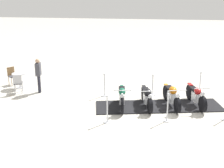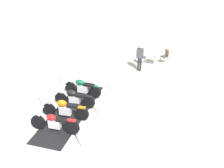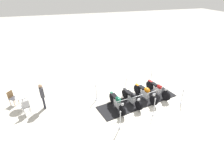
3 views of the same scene
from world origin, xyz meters
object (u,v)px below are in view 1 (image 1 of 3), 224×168
(stanchion_right_mid, at_px, (167,112))
(stanchion_left_rear, at_px, (200,87))
(stanchion_right_front, at_px, (107,113))
(motorcycle_forest, at_px, (122,97))
(cafe_table, at_px, (19,77))
(motorcycle_maroon, at_px, (196,96))
(motorcycle_black, at_px, (147,97))
(motorcycle_copper, at_px, (172,96))
(bystander_person, at_px, (38,72))
(stanchion_left_front, at_px, (104,88))
(stanchion_left_mid, at_px, (152,89))
(cafe_chair_near_table, at_px, (12,75))
(cafe_chair_across_table, at_px, (18,82))

(stanchion_right_mid, bearing_deg, stanchion_left_rear, 64.42)
(stanchion_right_front, bearing_deg, motorcycle_forest, 76.76)
(stanchion_left_rear, xyz_separation_m, cafe_table, (-9.02, -0.37, 0.23))
(stanchion_left_rear, bearing_deg, motorcycle_maroon, -102.57)
(motorcycle_maroon, distance_m, stanchion_right_mid, 2.19)
(motorcycle_black, distance_m, motorcycle_maroon, 2.15)
(motorcycle_copper, height_order, stanchion_right_mid, stanchion_right_mid)
(motorcycle_copper, distance_m, bystander_person, 6.45)
(stanchion_right_front, bearing_deg, cafe_table, 145.54)
(stanchion_left_front, height_order, cafe_table, stanchion_left_front)
(stanchion_left_mid, bearing_deg, cafe_chair_near_table, 175.30)
(motorcycle_maroon, distance_m, cafe_chair_across_table, 8.39)
(cafe_chair_near_table, bearing_deg, stanchion_left_rear, 37.25)
(motorcycle_maroon, bearing_deg, motorcycle_black, -91.97)
(motorcycle_copper, relative_size, stanchion_right_mid, 1.94)
(motorcycle_maroon, relative_size, bystander_person, 1.29)
(motorcycle_maroon, bearing_deg, motorcycle_forest, -92.15)
(stanchion_left_front, bearing_deg, bystander_person, 178.78)
(motorcycle_copper, xyz_separation_m, stanchion_right_mid, (-0.22, -1.55, -0.11))
(motorcycle_forest, xyz_separation_m, motorcycle_copper, (2.11, 0.44, -0.00))
(cafe_chair_across_table, bearing_deg, stanchion_right_front, -139.15)
(stanchion_left_mid, xyz_separation_m, cafe_chair_near_table, (-7.41, 0.61, 0.21))
(stanchion_right_mid, bearing_deg, motorcycle_maroon, 54.51)
(cafe_chair_near_table, bearing_deg, motorcycle_copper, 24.43)
(motorcycle_black, height_order, stanchion_right_front, stanchion_right_front)
(motorcycle_copper, height_order, motorcycle_maroon, motorcycle_maroon)
(bystander_person, bearing_deg, motorcycle_black, -22.68)
(motorcycle_maroon, xyz_separation_m, cafe_chair_near_table, (-9.30, 1.77, 0.06))
(cafe_chair_across_table, bearing_deg, stanchion_left_front, -106.95)
(motorcycle_black, bearing_deg, motorcycle_copper, 89.46)
(stanchion_left_rear, distance_m, stanchion_right_mid, 3.79)
(motorcycle_copper, height_order, stanchion_left_front, stanchion_left_front)
(stanchion_right_front, height_order, cafe_chair_across_table, stanchion_right_front)
(motorcycle_forest, height_order, stanchion_left_front, stanchion_left_front)
(cafe_table, bearing_deg, cafe_chair_across_table, -70.34)
(stanchion_left_rear, height_order, cafe_chair_near_table, stanchion_left_rear)
(motorcycle_black, bearing_deg, motorcycle_forest, -90.82)
(motorcycle_maroon, xyz_separation_m, stanchion_left_mid, (-1.89, 1.16, -0.15))
(motorcycle_forest, distance_m, stanchion_right_front, 1.63)
(stanchion_left_mid, height_order, bystander_person, bystander_person)
(stanchion_left_front, bearing_deg, stanchion_right_mid, -40.69)
(stanchion_left_front, height_order, bystander_person, bystander_person)
(stanchion_left_mid, relative_size, cafe_table, 1.34)
(motorcycle_black, distance_m, stanchion_left_front, 2.34)
(cafe_table, bearing_deg, stanchion_left_rear, 2.37)
(motorcycle_copper, bearing_deg, cafe_chair_across_table, -110.77)
(motorcycle_copper, xyz_separation_m, bystander_person, (-6.35, 0.99, 0.51))
(cafe_chair_across_table, bearing_deg, stanchion_left_rear, -102.18)
(motorcycle_black, distance_m, stanchion_left_rear, 3.23)
(stanchion_left_rear, height_order, stanchion_right_mid, stanchion_right_mid)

